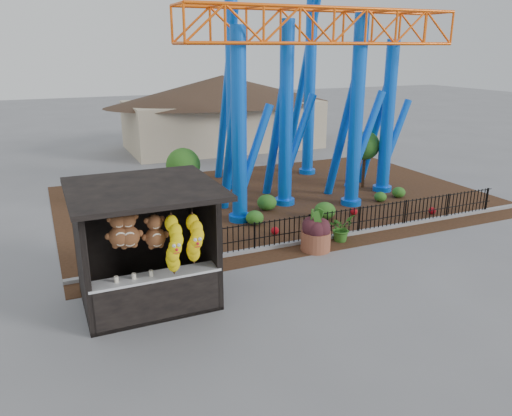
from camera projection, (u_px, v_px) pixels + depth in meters
name	position (u px, v px, depth m)	size (l,w,h in m)	color
ground	(273.00, 297.00, 13.11)	(120.00, 120.00, 0.00)	slate
mulch_bed	(276.00, 199.00, 21.61)	(18.00, 12.00, 0.02)	#331E11
curb	(339.00, 236.00, 17.24)	(18.00, 0.18, 0.12)	gray
prize_booth	(147.00, 249.00, 12.25)	(3.50, 3.40, 3.12)	black
picket_fence	(362.00, 220.00, 17.45)	(12.20, 0.06, 1.00)	black
roller_coaster	(300.00, 43.00, 20.26)	(11.00, 6.37, 10.82)	blue
terracotta_planter	(316.00, 241.00, 16.07)	(0.96, 0.96, 0.65)	brown
planter_foliage	(316.00, 222.00, 15.87)	(0.70, 0.70, 0.64)	#33141A
potted_plant	(341.00, 228.00, 16.80)	(0.83, 0.72, 0.93)	#174F17
landscaping	(312.00, 206.00, 19.62)	(7.78, 3.65, 0.65)	#295C1B
pavilion	(223.00, 100.00, 31.89)	(15.00, 15.00, 4.80)	#BFAD8C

